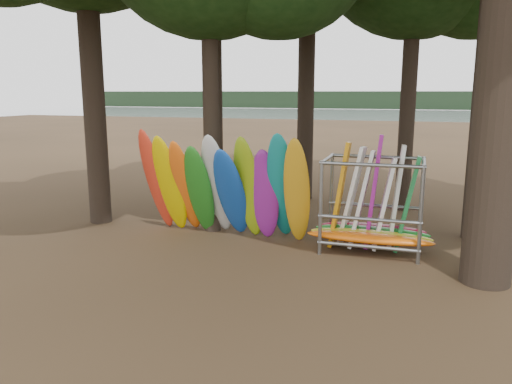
% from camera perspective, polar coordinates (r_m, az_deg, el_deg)
% --- Properties ---
extents(ground, '(120.00, 120.00, 0.00)m').
position_cam_1_polar(ground, '(11.23, -1.81, -8.50)').
color(ground, '#47331E').
rests_on(ground, ground).
extents(lake, '(160.00, 160.00, 0.00)m').
position_cam_1_polar(lake, '(70.13, 15.24, 7.84)').
color(lake, gray).
rests_on(lake, ground).
extents(far_shore, '(160.00, 4.00, 4.00)m').
position_cam_1_polar(far_shore, '(120.00, 16.61, 10.02)').
color(far_shore, black).
rests_on(far_shore, ground).
extents(kayak_row, '(4.77, 1.82, 3.01)m').
position_cam_1_polar(kayak_row, '(13.08, -3.61, 0.44)').
color(kayak_row, red).
rests_on(kayak_row, ground).
extents(storage_rack, '(2.99, 1.50, 2.83)m').
position_cam_1_polar(storage_rack, '(12.44, 13.13, -1.84)').
color(storage_rack, gray).
rests_on(storage_rack, ground).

